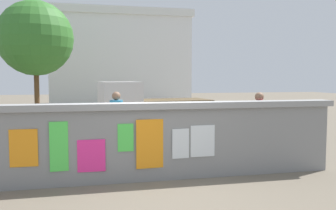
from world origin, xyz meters
name	(u,v)px	position (x,y,z in m)	size (l,w,h in m)	color
ground	(117,126)	(0.00, 8.00, 0.00)	(60.00, 60.00, 0.00)	#6B6051
poster_wall	(152,140)	(-0.01, 0.00, 0.77)	(7.67, 0.42, 1.50)	gray
auto_rickshaw_truck	(149,110)	(0.79, 4.89, 0.90)	(3.74, 1.86, 1.85)	black
motorcycle	(12,144)	(-2.91, 1.90, 0.46)	(1.90, 0.56, 0.87)	black
bicycle_near	(37,129)	(-2.78, 5.11, 0.36)	(1.71, 0.44, 0.95)	black
person_walking	(259,118)	(2.93, 1.35, 0.99)	(0.43, 0.43, 1.62)	yellow
person_bystander	(116,116)	(-0.48, 2.56, 0.99)	(0.47, 0.47, 1.62)	#BF6626
tree_roadside	(35,38)	(-3.60, 11.95, 3.90)	(3.65, 3.65, 5.73)	brown
building_background	(119,59)	(1.18, 20.02, 3.33)	(9.70, 6.30, 6.62)	white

